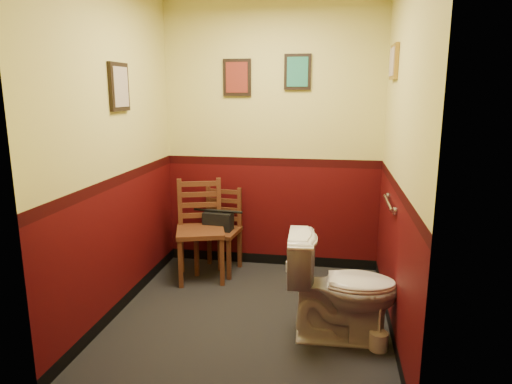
# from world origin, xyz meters

# --- Properties ---
(floor) EXTENTS (2.20, 2.40, 0.00)m
(floor) POSITION_xyz_m (0.00, 0.00, 0.00)
(floor) COLOR black
(floor) RESTS_ON ground
(wall_back) EXTENTS (2.20, 0.00, 2.70)m
(wall_back) POSITION_xyz_m (0.00, 1.20, 1.35)
(wall_back) COLOR #400709
(wall_back) RESTS_ON ground
(wall_front) EXTENTS (2.20, 0.00, 2.70)m
(wall_front) POSITION_xyz_m (0.00, -1.20, 1.35)
(wall_front) COLOR #400709
(wall_front) RESTS_ON ground
(wall_left) EXTENTS (0.00, 2.40, 2.70)m
(wall_left) POSITION_xyz_m (-1.10, 0.00, 1.35)
(wall_left) COLOR #400709
(wall_left) RESTS_ON ground
(wall_right) EXTENTS (0.00, 2.40, 2.70)m
(wall_right) POSITION_xyz_m (1.10, 0.00, 1.35)
(wall_right) COLOR #400709
(wall_right) RESTS_ON ground
(grab_bar) EXTENTS (0.05, 0.56, 0.06)m
(grab_bar) POSITION_xyz_m (1.07, 0.25, 0.95)
(grab_bar) COLOR silver
(grab_bar) RESTS_ON wall_right
(framed_print_back_a) EXTENTS (0.28, 0.04, 0.36)m
(framed_print_back_a) POSITION_xyz_m (-0.35, 1.18, 1.95)
(framed_print_back_a) COLOR black
(framed_print_back_a) RESTS_ON wall_back
(framed_print_back_b) EXTENTS (0.26, 0.04, 0.34)m
(framed_print_back_b) POSITION_xyz_m (0.25, 1.18, 2.00)
(framed_print_back_b) COLOR black
(framed_print_back_b) RESTS_ON wall_back
(framed_print_left) EXTENTS (0.04, 0.30, 0.38)m
(framed_print_left) POSITION_xyz_m (-1.08, 0.10, 1.85)
(framed_print_left) COLOR black
(framed_print_left) RESTS_ON wall_left
(framed_print_right) EXTENTS (0.04, 0.34, 0.28)m
(framed_print_right) POSITION_xyz_m (1.08, 0.60, 2.05)
(framed_print_right) COLOR olive
(framed_print_right) RESTS_ON wall_right
(toilet) EXTENTS (0.83, 0.49, 0.80)m
(toilet) POSITION_xyz_m (0.72, -0.20, 0.40)
(toilet) COLOR white
(toilet) RESTS_ON floor
(toilet_brush) EXTENTS (0.13, 0.13, 0.47)m
(toilet_brush) POSITION_xyz_m (0.99, -0.32, 0.08)
(toilet_brush) COLOR silver
(toilet_brush) RESTS_ON floor
(chair_left) EXTENTS (0.57, 0.57, 0.97)m
(chair_left) POSITION_xyz_m (-0.64, 0.74, 0.49)
(chair_left) COLOR #5B2F1B
(chair_left) RESTS_ON floor
(chair_right) EXTENTS (0.44, 0.44, 0.85)m
(chair_right) POSITION_xyz_m (-0.50, 0.94, 0.43)
(chair_right) COLOR #5B2F1B
(chair_right) RESTS_ON floor
(handbag) EXTENTS (0.30, 0.17, 0.21)m
(handbag) POSITION_xyz_m (-0.50, 0.91, 0.54)
(handbag) COLOR black
(handbag) RESTS_ON chair_right
(tp_stack) EXTENTS (0.24, 0.14, 0.31)m
(tp_stack) POSITION_xyz_m (0.30, 1.02, 0.13)
(tp_stack) COLOR silver
(tp_stack) RESTS_ON floor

